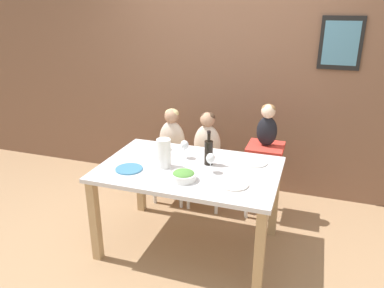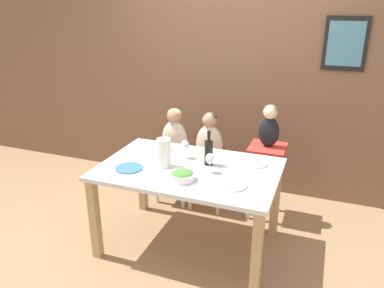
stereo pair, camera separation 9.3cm
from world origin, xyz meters
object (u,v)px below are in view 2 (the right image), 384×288
(dinner_plate_front_right, at_px, (232,185))
(chair_far_center, at_px, (209,170))
(person_child_left, at_px, (174,134))
(person_child_center, at_px, (209,139))
(chair_right_highchair, at_px, (266,162))
(dinner_plate_front_left, at_px, (129,168))
(wine_glass_far, at_px, (185,145))
(wine_bottle, at_px, (209,152))
(dinner_plate_back_left, at_px, (161,148))
(paper_towel_roll, at_px, (164,153))
(chair_far_left, at_px, (175,165))
(wine_glass_near, at_px, (210,159))
(person_baby_right, at_px, (269,124))
(dinner_plate_back_right, at_px, (254,163))
(salad_bowl_large, at_px, (182,175))

(dinner_plate_front_right, bearing_deg, chair_far_center, 117.43)
(person_child_left, height_order, person_child_center, same)
(chair_right_highchair, height_order, dinner_plate_front_left, dinner_plate_front_left)
(person_child_center, bearing_deg, wine_glass_far, -94.01)
(wine_bottle, relative_size, dinner_plate_back_left, 1.34)
(chair_right_highchair, bearing_deg, wine_glass_far, -138.05)
(paper_towel_roll, relative_size, dinner_plate_front_right, 1.09)
(chair_far_center, relative_size, person_child_left, 0.88)
(wine_glass_far, distance_m, dinner_plate_front_right, 0.65)
(chair_far_left, xyz_separation_m, dinner_plate_front_right, (0.86, -0.93, 0.36))
(chair_right_highchair, xyz_separation_m, wine_glass_near, (-0.33, -0.77, 0.29))
(chair_right_highchair, relative_size, person_baby_right, 1.84)
(chair_right_highchair, xyz_separation_m, wine_glass_far, (-0.62, -0.56, 0.29))
(wine_glass_far, height_order, dinner_plate_back_right, wine_glass_far)
(person_baby_right, height_order, dinner_plate_back_left, person_baby_right)
(person_child_left, distance_m, wine_glass_near, 1.01)
(dinner_plate_back_right, bearing_deg, salad_bowl_large, -132.72)
(chair_far_center, distance_m, dinner_plate_back_right, 0.82)
(person_child_center, bearing_deg, dinner_plate_front_right, -62.59)
(chair_far_left, relative_size, paper_towel_roll, 1.98)
(person_child_center, xyz_separation_m, wine_glass_near, (0.26, -0.77, 0.13))
(person_child_left, bearing_deg, person_child_center, 0.00)
(person_child_center, xyz_separation_m, person_baby_right, (0.58, 0.00, 0.22))
(paper_towel_roll, relative_size, dinner_plate_back_left, 1.09)
(person_baby_right, height_order, wine_glass_near, person_baby_right)
(chair_far_left, height_order, chair_right_highchair, chair_right_highchair)
(dinner_plate_front_left, bearing_deg, wine_glass_far, 47.67)
(dinner_plate_front_right, bearing_deg, wine_glass_far, 144.63)
(wine_glass_far, height_order, dinner_plate_front_left, wine_glass_far)
(person_child_center, distance_m, salad_bowl_large, 0.98)
(wine_glass_near, height_order, dinner_plate_front_right, wine_glass_near)
(person_child_center, relative_size, paper_towel_roll, 2.25)
(chair_right_highchair, relative_size, dinner_plate_front_right, 3.37)
(person_baby_right, distance_m, salad_bowl_large, 1.10)
(person_child_center, distance_m, wine_bottle, 0.67)
(person_baby_right, height_order, salad_bowl_large, person_baby_right)
(dinner_plate_back_right, bearing_deg, person_child_center, 139.14)
(wine_glass_near, bearing_deg, wine_glass_far, 144.71)
(paper_towel_roll, relative_size, wine_glass_far, 1.50)
(chair_far_left, distance_m, dinner_plate_front_left, 1.00)
(chair_far_left, xyz_separation_m, person_baby_right, (0.96, 0.00, 0.56))
(wine_bottle, bearing_deg, dinner_plate_front_left, -151.89)
(person_baby_right, distance_m, dinner_plate_front_left, 1.36)
(paper_towel_roll, bearing_deg, wine_glass_near, 3.40)
(person_child_center, xyz_separation_m, wine_bottle, (0.20, -0.63, 0.13))
(chair_far_left, height_order, wine_glass_near, wine_glass_near)
(person_child_left, xyz_separation_m, wine_glass_far, (0.34, -0.56, 0.13))
(person_baby_right, height_order, dinner_plate_front_left, person_baby_right)
(person_child_left, height_order, paper_towel_roll, person_child_left)
(wine_bottle, xyz_separation_m, paper_towel_roll, (-0.33, -0.16, 0.01))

